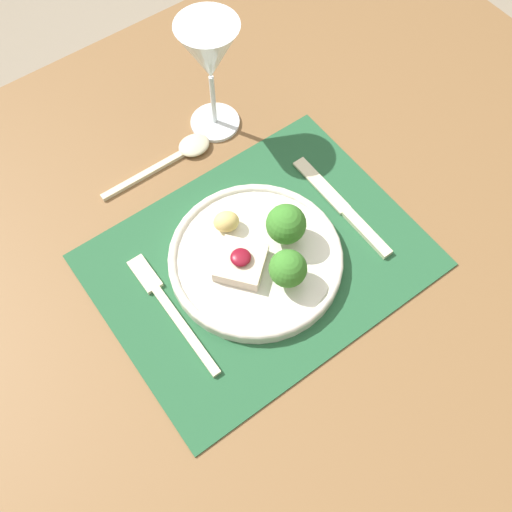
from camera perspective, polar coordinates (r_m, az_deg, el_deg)
name	(u,v)px	position (r m, az deg, el deg)	size (l,w,h in m)	color
ground_plane	(258,401)	(1.55, 0.19, -13.66)	(8.00, 8.00, 0.00)	gray
dining_table	(259,288)	(0.92, 0.30, -3.10)	(1.33, 1.04, 0.75)	brown
placemat	(259,260)	(0.84, 0.33, -0.41)	(0.44, 0.34, 0.00)	#235633
dinner_plate	(259,256)	(0.82, 0.31, -0.01)	(0.24, 0.24, 0.08)	silver
fork	(167,305)	(0.81, -8.45, -4.64)	(0.02, 0.21, 0.01)	beige
knife	(347,212)	(0.89, 8.69, 4.12)	(0.02, 0.21, 0.01)	beige
spoon	(182,152)	(0.95, -7.05, 9.78)	(0.19, 0.04, 0.01)	beige
wine_glass_near	(209,56)	(0.89, -4.48, 18.44)	(0.09, 0.09, 0.19)	white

